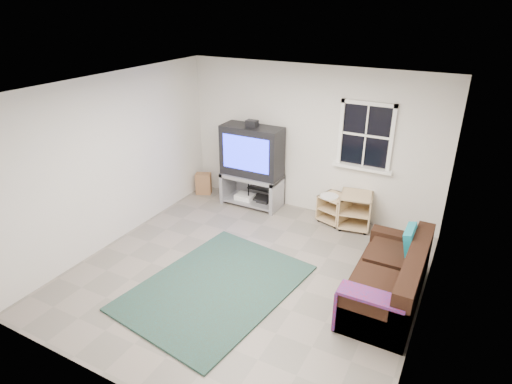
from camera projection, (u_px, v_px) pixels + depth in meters
The scene contains 8 objects.
room at pixel (365, 140), 6.89m from camera, with size 4.60×4.62×4.60m.
tv_unit at pixel (252, 160), 7.75m from camera, with size 1.10×0.55×1.62m.
av_rack at pixel (264, 183), 7.93m from camera, with size 0.51×0.37×1.01m.
side_table_left at pixel (355, 209), 7.20m from camera, with size 0.59×0.59×0.61m.
side_table_right at pixel (334, 206), 7.38m from camera, with size 0.55×0.55×0.51m.
sofa at pixel (390, 280), 5.43m from camera, with size 0.81×1.83×0.84m.
shag_rug at pixel (216, 287), 5.76m from camera, with size 1.76×2.41×0.03m, color #302315.
paper_bag at pixel (204, 184), 8.46m from camera, with size 0.30×0.19×0.42m, color #8B5C3E.
Camera 1 is at (2.50, -4.40, 3.57)m, focal length 30.00 mm.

